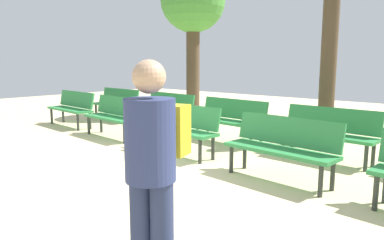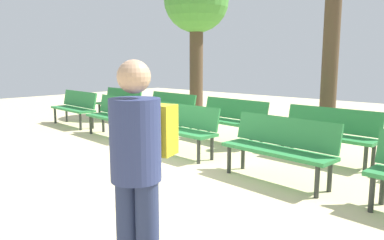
# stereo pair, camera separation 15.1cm
# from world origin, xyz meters

# --- Properties ---
(ground_plane) EXTENTS (25.01, 25.01, 0.00)m
(ground_plane) POSITION_xyz_m (0.00, 0.00, 0.00)
(ground_plane) COLOR beige
(bench_r0_c0) EXTENTS (1.63, 0.58, 0.87)m
(bench_r0_c0) POSITION_xyz_m (-3.94, 1.88, 0.50)
(bench_r0_c0) COLOR #2D8442
(bench_r0_c0) RESTS_ON ground_plane
(bench_r0_c1) EXTENTS (1.63, 0.59, 0.87)m
(bench_r0_c1) POSITION_xyz_m (-1.97, 1.70, 0.50)
(bench_r0_c1) COLOR #2D8442
(bench_r0_c1) RESTS_ON ground_plane
(bench_r0_c2) EXTENTS (1.62, 0.55, 0.87)m
(bench_r0_c2) POSITION_xyz_m (0.09, 1.57, 0.50)
(bench_r0_c2) COLOR #2D8442
(bench_r0_c2) RESTS_ON ground_plane
(bench_r0_c3) EXTENTS (1.63, 0.60, 0.87)m
(bench_r0_c3) POSITION_xyz_m (2.16, 1.41, 0.50)
(bench_r0_c3) COLOR #2D8442
(bench_r0_c3) RESTS_ON ground_plane
(bench_r1_c0) EXTENTS (1.62, 0.55, 0.87)m
(bench_r1_c0) POSITION_xyz_m (-3.87, 3.21, 0.50)
(bench_r1_c0) COLOR #2D8442
(bench_r1_c0) RESTS_ON ground_plane
(bench_r1_c1) EXTENTS (1.64, 0.63, 0.87)m
(bench_r1_c1) POSITION_xyz_m (-1.80, 3.12, 0.50)
(bench_r1_c1) COLOR #2D8442
(bench_r1_c1) RESTS_ON ground_plane
(bench_r1_c2) EXTENTS (1.63, 0.60, 0.87)m
(bench_r1_c2) POSITION_xyz_m (0.19, 2.95, 0.50)
(bench_r1_c2) COLOR #2D8442
(bench_r1_c2) RESTS_ON ground_plane
(bench_r1_c3) EXTENTS (1.62, 0.55, 0.87)m
(bench_r1_c3) POSITION_xyz_m (2.23, 2.87, 0.50)
(bench_r1_c3) COLOR #2D8442
(bench_r1_c3) RESTS_ON ground_plane
(tree_0) EXTENTS (1.94, 1.94, 4.41)m
(tree_0) POSITION_xyz_m (-3.02, 5.47, 3.32)
(tree_0) COLOR #4C3A28
(tree_0) RESTS_ON ground_plane
(tree_1) EXTENTS (0.31, 0.31, 2.80)m
(tree_1) POSITION_xyz_m (1.71, 4.06, 1.40)
(tree_1) COLOR #4C3A28
(tree_1) RESTS_ON ground_plane
(visitor_with_backpack) EXTENTS (0.45, 0.59, 1.65)m
(visitor_with_backpack) POSITION_xyz_m (2.73, -1.52, 0.94)
(visitor_with_backpack) COLOR navy
(visitor_with_backpack) RESTS_ON ground_plane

